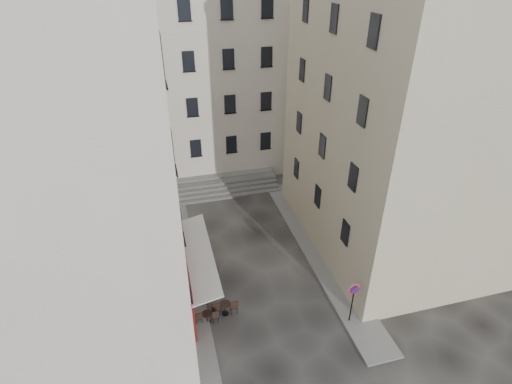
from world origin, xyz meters
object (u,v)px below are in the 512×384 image
object	(u,v)px
bistro_table_b	(225,307)
pedestrian	(201,253)
no_parking_sign	(353,296)
bistro_table_a	(207,316)

from	to	relation	value
bistro_table_b	pedestrian	size ratio (longest dim) A/B	0.82
pedestrian	no_parking_sign	bearing A→B (deg)	114.37
bistro_table_a	pedestrian	bearing A→B (deg)	85.30
bistro_table_b	pedestrian	world-z (taller)	pedestrian
pedestrian	bistro_table_a	bearing A→B (deg)	63.62
bistro_table_b	no_parking_sign	bearing A→B (deg)	-19.63
pedestrian	bistro_table_b	bearing A→B (deg)	76.37
bistro_table_a	bistro_table_b	bearing A→B (deg)	18.13
no_parking_sign	bistro_table_a	bearing A→B (deg)	163.54
bistro_table_b	pedestrian	xyz separation A→B (m)	(-0.64, 4.53, 0.36)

